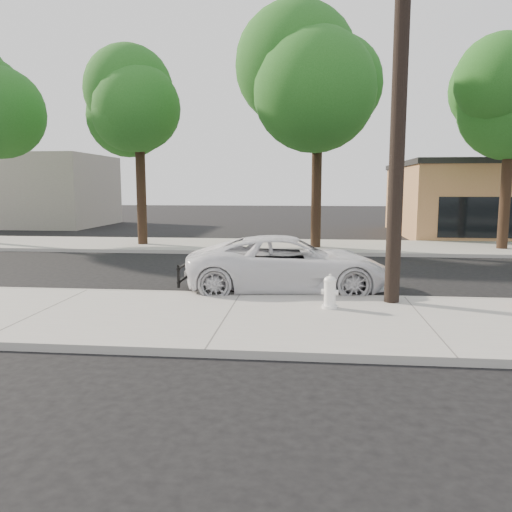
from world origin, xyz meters
name	(u,v)px	position (x,y,z in m)	size (l,w,h in m)	color
ground	(250,283)	(0.00, 0.00, 0.00)	(120.00, 120.00, 0.00)	black
near_sidewalk	(227,319)	(0.00, -4.30, 0.07)	(90.00, 4.40, 0.15)	gray
far_sidewalk	(271,246)	(0.00, 8.50, 0.07)	(90.00, 5.00, 0.15)	gray
curb_near	(241,296)	(0.00, -2.10, 0.07)	(90.00, 0.12, 0.16)	#9E9B93
building_far	(7,191)	(-20.00, 20.00, 2.50)	(14.00, 8.00, 5.00)	gray
utility_pole	(399,99)	(3.60, -2.70, 4.70)	(1.40, 0.34, 9.00)	black
tree_b	(142,111)	(-5.81, 8.06, 6.15)	(4.34, 4.20, 8.45)	black
tree_c	(323,88)	(2.22, 7.64, 6.91)	(4.96, 4.80, 9.55)	black
police_cruiser	(289,264)	(1.17, -1.10, 0.75)	(2.48, 5.38, 1.50)	white
fire_hydrant	(330,293)	(2.15, -3.46, 0.49)	(0.38, 0.34, 0.71)	white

